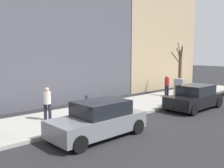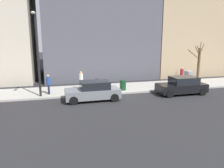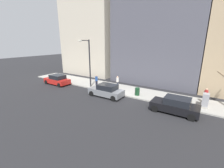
{
  "view_description": "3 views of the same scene",
  "coord_description": "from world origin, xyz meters",
  "views": [
    {
      "loc": [
        -9.06,
        7.9,
        3.49
      ],
      "look_at": [
        1.62,
        -1.89,
        1.71
      ],
      "focal_mm": 40.0,
      "sensor_mm": 36.0,
      "label": 1
    },
    {
      "loc": [
        -17.56,
        4.12,
        4.82
      ],
      "look_at": [
        0.2,
        -0.44,
        0.92
      ],
      "focal_mm": 35.0,
      "sensor_mm": 36.0,
      "label": 2
    },
    {
      "loc": [
        -15.01,
        -8.52,
        6.39
      ],
      "look_at": [
        0.28,
        1.6,
        1.19
      ],
      "focal_mm": 24.0,
      "sensor_mm": 36.0,
      "label": 3
    }
  ],
  "objects": [
    {
      "name": "ground_plane",
      "position": [
        0.0,
        0.0,
        0.0
      ],
      "size": [
        120.0,
        120.0,
        0.0
      ],
      "primitive_type": "plane",
      "color": "#232326"
    },
    {
      "name": "sidewalk",
      "position": [
        2.0,
        0.0,
        0.07
      ],
      "size": [
        4.0,
        36.0,
        0.15
      ],
      "primitive_type": "cube",
      "color": "#9E9B93",
      "rests_on": "ground"
    },
    {
      "name": "parked_car_black",
      "position": [
        -1.18,
        -6.36,
        0.74
      ],
      "size": [
        1.92,
        4.2,
        1.52
      ],
      "rotation": [
        0.0,
        0.0,
        0.0
      ],
      "color": "black",
      "rests_on": "ground"
    },
    {
      "name": "parked_car_grey",
      "position": [
        -1.18,
        1.44,
        0.74
      ],
      "size": [
        1.98,
        4.23,
        1.52
      ],
      "rotation": [
        0.0,
        0.0,
        0.02
      ],
      "color": "slate",
      "rests_on": "ground"
    },
    {
      "name": "parking_meter",
      "position": [
        0.45,
        0.84,
        0.98
      ],
      "size": [
        0.14,
        0.1,
        1.35
      ],
      "color": "slate",
      "rests_on": "sidewalk"
    },
    {
      "name": "utility_box",
      "position": [
        1.3,
        -8.62,
        0.85
      ],
      "size": [
        0.83,
        0.61,
        1.43
      ],
      "color": "#A8A399",
      "rests_on": "sidewalk"
    },
    {
      "name": "streetlamp",
      "position": [
        0.28,
        5.48,
        4.02
      ],
      "size": [
        1.97,
        0.32,
        6.5
      ],
      "color": "black",
      "rests_on": "sidewalk"
    },
    {
      "name": "bare_tree",
      "position": [
        2.6,
        -10.59,
        2.17
      ],
      "size": [
        1.4,
        2.19,
        4.27
      ],
      "color": "brown",
      "rests_on": "sidewalk"
    },
    {
      "name": "trash_bin",
      "position": [
        0.9,
        -1.64,
        0.6
      ],
      "size": [
        0.56,
        0.56,
        0.9
      ],
      "primitive_type": "cylinder",
      "color": "#14381E",
      "rests_on": "sidewalk"
    },
    {
      "name": "pedestrian_near_meter",
      "position": [
        2.47,
        -8.57,
        1.09
      ],
      "size": [
        0.39,
        0.36,
        1.66
      ],
      "rotation": [
        0.0,
        0.0,
        2.92
      ],
      "color": "#1E1E2D",
      "rests_on": "sidewalk"
    },
    {
      "name": "pedestrian_midblock",
      "position": [
        2.23,
        1.98,
        1.09
      ],
      "size": [
        0.36,
        0.36,
        1.66
      ],
      "rotation": [
        0.0,
        0.0,
        0.68
      ],
      "color": "#1E1E2D",
      "rests_on": "sidewalk"
    },
    {
      "name": "pedestrian_far_corner",
      "position": [
        1.12,
        4.84,
        1.09
      ],
      "size": [
        0.4,
        0.36,
        1.66
      ],
      "rotation": [
        0.0,
        0.0,
        3.13
      ],
      "color": "#1E1E2D",
      "rests_on": "sidewalk"
    }
  ]
}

